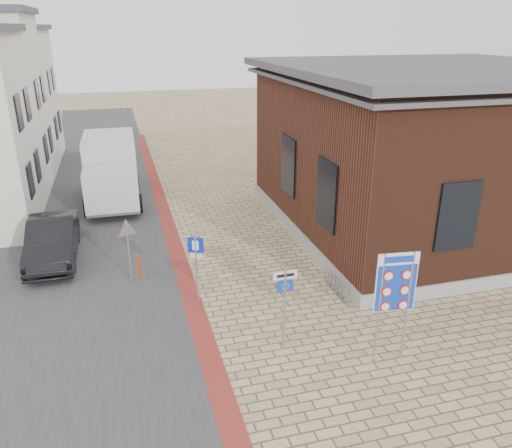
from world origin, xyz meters
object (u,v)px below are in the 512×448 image
box_truck (111,170)px  essen_sign (285,294)px  sedan (53,240)px  border_sign (396,285)px  bollard (139,266)px  parking_sign (196,258)px

box_truck → essen_sign: 14.49m
sedan → border_sign: size_ratio=1.52×
border_sign → essen_sign: size_ratio=1.28×
essen_sign → bollard: size_ratio=2.69×
essen_sign → parking_sign: essen_sign is taller
sedan → bollard: 3.86m
parking_sign → sedan: bearing=159.4°
sedan → box_truck: bearing=70.2°
box_truck → bollard: 8.82m
sedan → bollard: (3.00, -2.41, -0.33)m
box_truck → parking_sign: box_truck is taller
essen_sign → parking_sign: (-1.88, 3.01, -0.08)m
border_sign → essen_sign: bearing=157.0°
bollard → parking_sign: bearing=-51.2°
essen_sign → bollard: essen_sign is taller
border_sign → sedan: bearing=141.9°
box_truck → border_sign: bearing=-65.2°
sedan → essen_sign: size_ratio=1.95×
box_truck → parking_sign: (2.45, -10.82, -0.11)m
border_sign → parking_sign: bearing=141.0°
sedan → bollard: bearing=-38.9°
sedan → box_truck: size_ratio=0.78×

